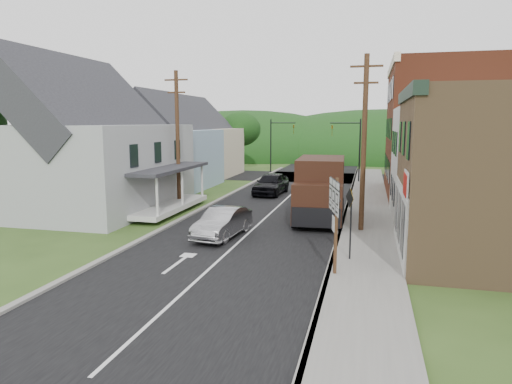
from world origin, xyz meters
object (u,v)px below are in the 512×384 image
Objects in this scene: silver_sedan at (223,223)px; delivery_van at (320,189)px; dark_sedan at (271,184)px; warning_sign at (350,214)px; route_sign_cluster at (335,212)px.

silver_sedan is 6.73m from delivery_van.
dark_sedan is 1.72× the size of warning_sign.
warning_sign is at bearing 62.43° from route_sign_cluster.
delivery_van is (4.78, -8.82, 0.97)m from dark_sedan.
silver_sedan is 0.88× the size of dark_sedan.
silver_sedan is at bearing -132.63° from delivery_van.
dark_sedan is at bearing 98.21° from silver_sedan.
route_sign_cluster reaches higher than delivery_van.
silver_sedan is 6.97m from warning_sign.
dark_sedan is 17.99m from warning_sign.
delivery_van is at bearing 56.04° from silver_sedan.
dark_sedan is 19.68m from route_sign_cluster.
warning_sign is at bearing -17.16° from silver_sedan.
dark_sedan is at bearing 88.28° from warning_sign.
delivery_van is 1.85× the size of route_sign_cluster.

